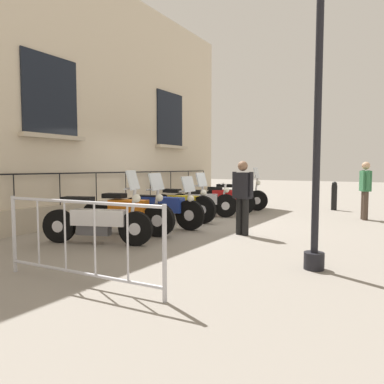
# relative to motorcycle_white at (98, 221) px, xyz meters

# --- Properties ---
(ground_plane) EXTENTS (60.00, 60.00, 0.00)m
(ground_plane) POSITION_rel_motorcycle_white_xyz_m (0.08, 3.05, -0.43)
(ground_plane) COLOR gray
(building_facade) EXTENTS (0.82, 10.76, 6.49)m
(building_facade) POSITION_rel_motorcycle_white_xyz_m (-2.52, 3.05, 2.73)
(building_facade) COLOR beige
(building_facade) RESTS_ON ground_plane
(motorcycle_white) EXTENTS (2.05, 0.96, 1.38)m
(motorcycle_white) POSITION_rel_motorcycle_white_xyz_m (0.00, 0.00, 0.00)
(motorcycle_white) COLOR black
(motorcycle_white) RESTS_ON ground_plane
(motorcycle_orange) EXTENTS (2.14, 0.82, 1.32)m
(motorcycle_orange) POSITION_rel_motorcycle_white_xyz_m (-0.15, 0.99, 0.02)
(motorcycle_orange) COLOR black
(motorcycle_orange) RESTS_ON ground_plane
(motorcycle_blue) EXTENTS (2.21, 0.65, 1.23)m
(motorcycle_blue) POSITION_rel_motorcycle_white_xyz_m (-0.04, 2.04, 0.03)
(motorcycle_blue) COLOR black
(motorcycle_blue) RESTS_ON ground_plane
(motorcycle_yellow) EXTENTS (1.98, 0.55, 1.30)m
(motorcycle_yellow) POSITION_rel_motorcycle_white_xyz_m (-0.15, 3.08, 0.00)
(motorcycle_yellow) COLOR black
(motorcycle_yellow) RESTS_ON ground_plane
(motorcycle_silver) EXTENTS (1.92, 0.98, 0.98)m
(motorcycle_silver) POSITION_rel_motorcycle_white_xyz_m (-0.15, 4.17, -0.02)
(motorcycle_silver) COLOR black
(motorcycle_silver) RESTS_ON ground_plane
(motorcycle_red) EXTENTS (1.89, 0.82, 1.02)m
(motorcycle_red) POSITION_rel_motorcycle_white_xyz_m (0.06, 5.10, -0.01)
(motorcycle_red) COLOR black
(motorcycle_red) RESTS_ON ground_plane
(motorcycle_green) EXTENTS (2.19, 0.71, 1.43)m
(motorcycle_green) POSITION_rel_motorcycle_white_xyz_m (-0.07, 6.23, 0.02)
(motorcycle_green) COLOR black
(motorcycle_green) RESTS_ON ground_plane
(crowd_barrier) EXTENTS (2.44, 0.26, 1.05)m
(crowd_barrier) POSITION_rel_motorcycle_white_xyz_m (1.54, -1.71, 0.13)
(crowd_barrier) COLOR #B7B7BF
(crowd_barrier) RESTS_ON ground_plane
(bollard) EXTENTS (0.18, 0.18, 0.96)m
(bollard) POSITION_rel_motorcycle_white_xyz_m (2.79, 7.85, 0.05)
(bollard) COLOR black
(bollard) RESTS_ON ground_plane
(pedestrian_standing) EXTENTS (0.34, 0.50, 1.58)m
(pedestrian_standing) POSITION_rel_motorcycle_white_xyz_m (3.89, 6.00, 0.45)
(pedestrian_standing) COLOR #47382D
(pedestrian_standing) RESTS_ON ground_plane
(pedestrian_walking) EXTENTS (0.52, 0.30, 1.57)m
(pedestrian_walking) POSITION_rel_motorcycle_white_xyz_m (1.92, 2.25, 0.44)
(pedestrian_walking) COLOR black
(pedestrian_walking) RESTS_ON ground_plane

